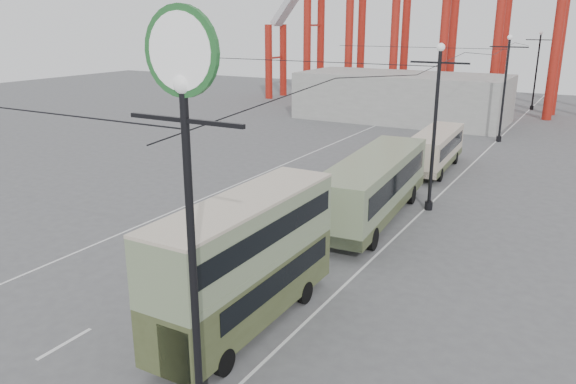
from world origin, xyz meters
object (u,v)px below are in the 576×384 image
Objects in this scene: single_decker_green at (374,185)px; pedestrian at (223,273)px; single_decker_cream at (435,149)px; lamp_post_near at (186,140)px; double_decker_bus at (246,257)px.

single_decker_green is 8.06× the size of pedestrian.
lamp_post_near is at bearing -88.95° from single_decker_cream.
single_decker_green is 12.30m from single_decker_cream.
single_decker_cream is 23.36m from pedestrian.
double_decker_bus is at bearing -92.44° from single_decker_cream.
double_decker_bus is 0.71× the size of single_decker_green.
lamp_post_near is 30.85m from single_decker_cream.
lamp_post_near is 6.97× the size of pedestrian.
pedestrian is (-2.34, 1.77, -1.88)m from double_decker_bus.
single_decker_cream is (-2.26, 30.12, -6.27)m from lamp_post_near.
single_decker_green is at bearing 97.05° from lamp_post_near.
double_decker_bus is 3.48m from pedestrian.
double_decker_bus reaches higher than pedestrian.
pedestrian is at bearing 142.68° from double_decker_bus.
double_decker_bus reaches higher than single_decker_cream.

